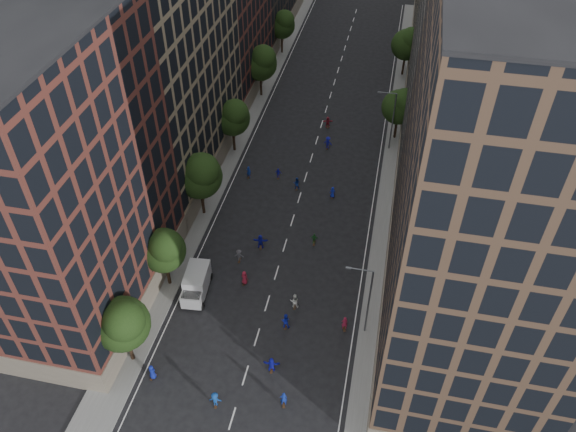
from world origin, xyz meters
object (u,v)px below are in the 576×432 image
(cargo_van, at_px, (196,283))
(skater_1, at_px, (284,399))
(streetlamp_far, at_px, (391,118))
(skater_0, at_px, (152,372))
(skater_2, at_px, (286,321))
(streetlamp_near, at_px, (367,298))

(cargo_van, xyz_separation_m, skater_1, (12.03, -11.09, -0.56))
(streetlamp_far, xyz_separation_m, skater_0, (-18.87, -42.52, -4.29))
(cargo_van, height_order, skater_2, cargo_van)
(cargo_van, relative_size, skater_0, 3.08)
(streetlamp_far, relative_size, cargo_van, 1.68)
(skater_1, bearing_deg, skater_2, -93.73)
(streetlamp_far, xyz_separation_m, cargo_van, (-18.18, -31.60, -3.71))
(cargo_van, bearing_deg, streetlamp_near, -9.77)
(cargo_van, bearing_deg, skater_0, -98.95)
(streetlamp_far, height_order, skater_2, streetlamp_far)
(streetlamp_near, bearing_deg, skater_2, -171.80)
(skater_0, bearing_deg, cargo_van, -71.47)
(skater_1, distance_m, skater_2, 8.72)
(streetlamp_near, height_order, cargo_van, streetlamp_near)
(streetlamp_near, height_order, skater_0, streetlamp_near)
(streetlamp_far, bearing_deg, streetlamp_near, -90.00)
(skater_0, xyz_separation_m, skater_2, (11.07, 8.40, 0.07))
(streetlamp_far, height_order, skater_1, streetlamp_far)
(streetlamp_far, xyz_separation_m, skater_2, (-7.80, -34.12, -4.23))
(streetlamp_near, bearing_deg, skater_0, -153.22)
(streetlamp_far, height_order, skater_0, streetlamp_far)
(cargo_van, bearing_deg, streetlamp_far, 54.74)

